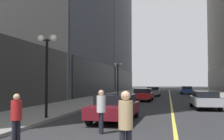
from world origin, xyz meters
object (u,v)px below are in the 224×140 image
object	(u,v)px
car_maroon	(115,107)
pedestrian_in_red_jacket	(16,115)
car_red	(143,94)
car_silver	(205,99)
car_blue	(186,90)
pedestrian_in_white_shirt	(101,108)
pedestrian_in_tan_trench	(126,122)
street_lamp_left_near	(47,57)
street_lamp_left_far	(118,72)
car_grey	(153,91)

from	to	relation	value
car_maroon	pedestrian_in_red_jacket	world-z (taller)	pedestrian_in_red_jacket
pedestrian_in_red_jacket	car_red	bearing A→B (deg)	84.41
car_silver	car_blue	bearing A→B (deg)	89.16
car_silver	pedestrian_in_white_shirt	world-z (taller)	pedestrian_in_white_shirt
car_maroon	pedestrian_in_tan_trench	bearing A→B (deg)	-77.17
car_red	street_lamp_left_near	xyz separation A→B (m)	(-3.54, -15.79, 2.54)
car_silver	pedestrian_in_tan_trench	distance (m)	15.28
car_red	pedestrian_in_red_jacket	bearing A→B (deg)	-95.59
street_lamp_left_near	street_lamp_left_far	distance (m)	20.34
car_blue	street_lamp_left_far	size ratio (longest dim) A/B	1.08
car_blue	street_lamp_left_near	bearing A→B (deg)	-104.77
pedestrian_in_white_shirt	car_maroon	bearing A→B (deg)	92.06
car_grey	pedestrian_in_white_shirt	size ratio (longest dim) A/B	2.76
car_silver	pedestrian_in_white_shirt	size ratio (longest dim) A/B	2.89
car_silver	pedestrian_in_red_jacket	bearing A→B (deg)	-118.53
car_silver	street_lamp_left_far	size ratio (longest dim) A/B	1.09
car_maroon	street_lamp_left_near	xyz separation A→B (m)	(-3.49, -0.66, 2.53)
pedestrian_in_white_shirt	car_blue	bearing A→B (deg)	81.60
car_red	car_blue	distance (m)	19.87
car_blue	pedestrian_in_red_jacket	distance (m)	40.84
car_grey	car_maroon	bearing A→B (deg)	-91.23
car_red	street_lamp_left_near	distance (m)	16.38
pedestrian_in_red_jacket	street_lamp_left_far	world-z (taller)	street_lamp_left_far
car_maroon	car_grey	size ratio (longest dim) A/B	1.05
car_silver	pedestrian_in_tan_trench	size ratio (longest dim) A/B	2.75
pedestrian_in_white_shirt	pedestrian_in_red_jacket	bearing A→B (deg)	-131.72
street_lamp_left_near	street_lamp_left_far	bearing A→B (deg)	90.00
car_maroon	street_lamp_left_far	distance (m)	20.14
car_grey	street_lamp_left_far	distance (m)	7.93
car_silver	car_red	distance (m)	9.24
car_red	car_grey	bearing A→B (deg)	87.32
car_silver	street_lamp_left_far	bearing A→B (deg)	125.92
car_grey	street_lamp_left_far	xyz separation A→B (m)	(-4.05, -6.33, 2.54)
street_lamp_left_near	car_blue	bearing A→B (deg)	75.23
street_lamp_left_near	street_lamp_left_far	world-z (taller)	same
car_red	car_grey	world-z (taller)	same
pedestrian_in_tan_trench	car_maroon	bearing A→B (deg)	102.83
car_maroon	car_silver	xyz separation A→B (m)	(5.30, 7.53, -0.00)
car_red	street_lamp_left_near	size ratio (longest dim) A/B	0.96
car_grey	pedestrian_in_tan_trench	world-z (taller)	pedestrian_in_tan_trench
car_grey	pedestrian_in_tan_trench	distance (m)	33.33
car_maroon	car_blue	bearing A→B (deg)	80.54
pedestrian_in_tan_trench	car_grey	bearing A→B (deg)	91.90
car_maroon	street_lamp_left_near	distance (m)	4.37
street_lamp_left_near	car_silver	bearing A→B (deg)	42.97
car_blue	pedestrian_in_tan_trench	world-z (taller)	pedestrian_in_tan_trench
pedestrian_in_red_jacket	street_lamp_left_far	xyz separation A→B (m)	(-1.48, 25.60, 2.33)
pedestrian_in_red_jacket	street_lamp_left_near	world-z (taller)	street_lamp_left_near
pedestrian_in_tan_trench	pedestrian_in_white_shirt	xyz separation A→B (m)	(-1.54, 3.78, -0.06)
car_blue	pedestrian_in_red_jacket	size ratio (longest dim) A/B	2.99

